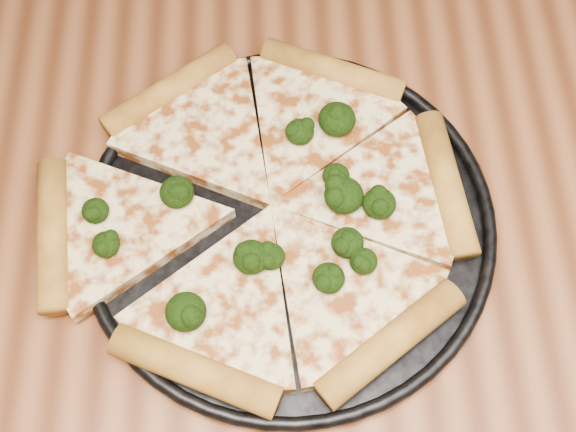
{
  "coord_description": "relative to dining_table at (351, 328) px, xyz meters",
  "views": [
    {
      "loc": [
        -0.06,
        -0.21,
        1.29
      ],
      "look_at": [
        -0.05,
        0.06,
        0.77
      ],
      "focal_mm": 46.67,
      "sensor_mm": 36.0,
      "label": 1
    }
  ],
  "objects": [
    {
      "name": "broccoli_florets",
      "position": [
        -0.06,
        0.05,
        0.12
      ],
      "size": [
        0.25,
        0.19,
        0.02
      ],
      "color": "black",
      "rests_on": "pizza"
    },
    {
      "name": "pizza",
      "position": [
        -0.07,
        0.07,
        0.11
      ],
      "size": [
        0.35,
        0.34,
        0.02
      ],
      "rotation": [
        0.0,
        0.0,
        -0.41
      ],
      "color": "beige",
      "rests_on": "pizza_pan"
    },
    {
      "name": "pizza_pan",
      "position": [
        -0.05,
        0.06,
        0.1
      ],
      "size": [
        0.33,
        0.33,
        0.02
      ],
      "color": "black",
      "rests_on": "dining_table"
    },
    {
      "name": "dining_table",
      "position": [
        0.0,
        0.0,
        0.0
      ],
      "size": [
        1.2,
        0.9,
        0.75
      ],
      "color": "brown",
      "rests_on": "ground"
    }
  ]
}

